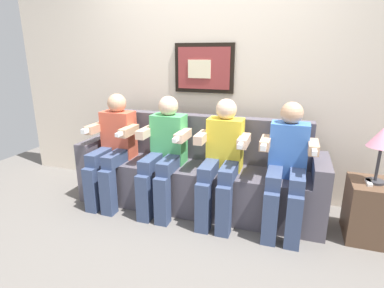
{
  "coord_description": "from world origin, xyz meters",
  "views": [
    {
      "loc": [
        0.86,
        -2.41,
        1.5
      ],
      "look_at": [
        0.0,
        0.15,
        0.7
      ],
      "focal_mm": 28.81,
      "sensor_mm": 36.0,
      "label": 1
    }
  ],
  "objects_px": {
    "person_rightmost": "(287,163)",
    "side_table_right": "(372,211)",
    "person_leftmost": "(113,145)",
    "person_right_center": "(222,157)",
    "spare_remote_on_table": "(369,182)",
    "couch": "(198,176)",
    "person_left_center": "(164,151)",
    "table_lamp": "(382,140)"
  },
  "relations": [
    {
      "from": "couch",
      "to": "person_rightmost",
      "type": "height_order",
      "value": "person_rightmost"
    },
    {
      "from": "couch",
      "to": "person_left_center",
      "type": "distance_m",
      "value": 0.44
    },
    {
      "from": "person_leftmost",
      "to": "person_right_center",
      "type": "height_order",
      "value": "same"
    },
    {
      "from": "person_rightmost",
      "to": "spare_remote_on_table",
      "type": "relative_size",
      "value": 8.54
    },
    {
      "from": "side_table_right",
      "to": "spare_remote_on_table",
      "type": "bearing_deg",
      "value": -151.75
    },
    {
      "from": "person_left_center",
      "to": "person_rightmost",
      "type": "xyz_separation_m",
      "value": [
        1.13,
        -0.0,
        0.0
      ]
    },
    {
      "from": "person_leftmost",
      "to": "side_table_right",
      "type": "relative_size",
      "value": 2.22
    },
    {
      "from": "couch",
      "to": "spare_remote_on_table",
      "type": "relative_size",
      "value": 18.45
    },
    {
      "from": "couch",
      "to": "side_table_right",
      "type": "bearing_deg",
      "value": -3.96
    },
    {
      "from": "person_right_center",
      "to": "table_lamp",
      "type": "bearing_deg",
      "value": 2.82
    },
    {
      "from": "couch",
      "to": "person_rightmost",
      "type": "bearing_deg",
      "value": -11.3
    },
    {
      "from": "person_rightmost",
      "to": "side_table_right",
      "type": "bearing_deg",
      "value": 4.99
    },
    {
      "from": "person_right_center",
      "to": "person_left_center",
      "type": "bearing_deg",
      "value": 180.0
    },
    {
      "from": "couch",
      "to": "person_right_center",
      "type": "bearing_deg",
      "value": -30.83
    },
    {
      "from": "person_right_center",
      "to": "side_table_right",
      "type": "relative_size",
      "value": 2.22
    },
    {
      "from": "person_rightmost",
      "to": "person_right_center",
      "type": "bearing_deg",
      "value": 179.95
    },
    {
      "from": "person_leftmost",
      "to": "table_lamp",
      "type": "distance_m",
      "value": 2.39
    },
    {
      "from": "couch",
      "to": "table_lamp",
      "type": "distance_m",
      "value": 1.63
    },
    {
      "from": "side_table_right",
      "to": "table_lamp",
      "type": "bearing_deg",
      "value": 179.21
    },
    {
      "from": "side_table_right",
      "to": "couch",
      "type": "bearing_deg",
      "value": 176.04
    },
    {
      "from": "person_right_center",
      "to": "person_rightmost",
      "type": "relative_size",
      "value": 1.0
    },
    {
      "from": "person_leftmost",
      "to": "side_table_right",
      "type": "xyz_separation_m",
      "value": [
        2.39,
        0.06,
        -0.36
      ]
    },
    {
      "from": "person_leftmost",
      "to": "spare_remote_on_table",
      "type": "distance_m",
      "value": 2.32
    },
    {
      "from": "person_left_center",
      "to": "side_table_right",
      "type": "bearing_deg",
      "value": 1.91
    },
    {
      "from": "person_right_center",
      "to": "side_table_right",
      "type": "xyz_separation_m",
      "value": [
        1.27,
        0.06,
        -0.36
      ]
    },
    {
      "from": "person_right_center",
      "to": "table_lamp",
      "type": "height_order",
      "value": "person_right_center"
    },
    {
      "from": "person_left_center",
      "to": "person_right_center",
      "type": "height_order",
      "value": "same"
    },
    {
      "from": "person_right_center",
      "to": "person_rightmost",
      "type": "height_order",
      "value": "same"
    },
    {
      "from": "person_left_center",
      "to": "side_table_right",
      "type": "distance_m",
      "value": 1.87
    },
    {
      "from": "couch",
      "to": "spare_remote_on_table",
      "type": "bearing_deg",
      "value": -5.67
    },
    {
      "from": "person_leftmost",
      "to": "person_rightmost",
      "type": "height_order",
      "value": "same"
    },
    {
      "from": "person_right_center",
      "to": "person_rightmost",
      "type": "bearing_deg",
      "value": -0.05
    },
    {
      "from": "person_rightmost",
      "to": "side_table_right",
      "type": "height_order",
      "value": "person_rightmost"
    },
    {
      "from": "person_leftmost",
      "to": "spare_remote_on_table",
      "type": "height_order",
      "value": "person_leftmost"
    },
    {
      "from": "person_leftmost",
      "to": "table_lamp",
      "type": "relative_size",
      "value": 2.41
    },
    {
      "from": "side_table_right",
      "to": "person_right_center",
      "type": "bearing_deg",
      "value": -177.24
    },
    {
      "from": "side_table_right",
      "to": "spare_remote_on_table",
      "type": "relative_size",
      "value": 3.85
    },
    {
      "from": "couch",
      "to": "person_rightmost",
      "type": "xyz_separation_m",
      "value": [
        0.84,
        -0.17,
        0.29
      ]
    },
    {
      "from": "person_left_center",
      "to": "spare_remote_on_table",
      "type": "xyz_separation_m",
      "value": [
        1.76,
        0.02,
        -0.1
      ]
    },
    {
      "from": "side_table_right",
      "to": "table_lamp",
      "type": "xyz_separation_m",
      "value": [
        -0.02,
        0.0,
        0.61
      ]
    },
    {
      "from": "person_right_center",
      "to": "spare_remote_on_table",
      "type": "distance_m",
      "value": 1.2
    },
    {
      "from": "person_left_center",
      "to": "spare_remote_on_table",
      "type": "height_order",
      "value": "person_left_center"
    }
  ]
}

